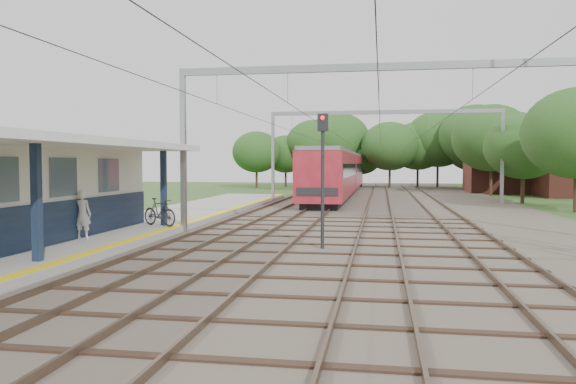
# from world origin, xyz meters

# --- Properties ---
(ground) EXTENTS (160.00, 160.00, 0.00)m
(ground) POSITION_xyz_m (0.00, 0.00, 0.00)
(ground) COLOR #2D4C1E
(ground) RESTS_ON ground
(ballast_bed) EXTENTS (18.00, 90.00, 0.10)m
(ballast_bed) POSITION_xyz_m (4.00, 30.00, 0.05)
(ballast_bed) COLOR #473D33
(ballast_bed) RESTS_ON ground
(platform) EXTENTS (5.00, 52.00, 0.35)m
(platform) POSITION_xyz_m (-7.50, 14.00, 0.17)
(platform) COLOR gray
(platform) RESTS_ON ground
(yellow_stripe) EXTENTS (0.45, 52.00, 0.01)m
(yellow_stripe) POSITION_xyz_m (-5.25, 14.00, 0.35)
(yellow_stripe) COLOR yellow
(yellow_stripe) RESTS_ON platform
(rail_tracks) EXTENTS (11.80, 88.00, 0.15)m
(rail_tracks) POSITION_xyz_m (1.50, 30.00, 0.18)
(rail_tracks) COLOR brown
(rail_tracks) RESTS_ON ballast_bed
(catenary_system) EXTENTS (17.22, 88.00, 7.00)m
(catenary_system) POSITION_xyz_m (3.39, 25.28, 5.51)
(catenary_system) COLOR gray
(catenary_system) RESTS_ON ground
(tree_band) EXTENTS (31.72, 30.88, 8.82)m
(tree_band) POSITION_xyz_m (3.84, 57.12, 4.92)
(tree_band) COLOR #382619
(tree_band) RESTS_ON ground
(house_far) EXTENTS (8.00, 6.12, 8.66)m
(house_far) POSITION_xyz_m (16.00, 52.00, 3.23)
(house_far) COLOR brown
(house_far) RESTS_ON ground
(person) EXTENTS (0.66, 0.46, 1.72)m
(person) POSITION_xyz_m (-7.11, 10.46, 1.21)
(person) COLOR silver
(person) RESTS_ON platform
(bicycle) EXTENTS (2.01, 1.40, 1.19)m
(bicycle) POSITION_xyz_m (-5.97, 14.69, 0.94)
(bicycle) COLOR black
(bicycle) RESTS_ON platform
(train) EXTENTS (3.03, 37.73, 3.97)m
(train) POSITION_xyz_m (-0.50, 44.68, 2.21)
(train) COLOR black
(train) RESTS_ON ballast_bed
(signal_post) EXTENTS (0.36, 0.30, 4.69)m
(signal_post) POSITION_xyz_m (1.35, 11.15, 3.03)
(signal_post) COLOR black
(signal_post) RESTS_ON ground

